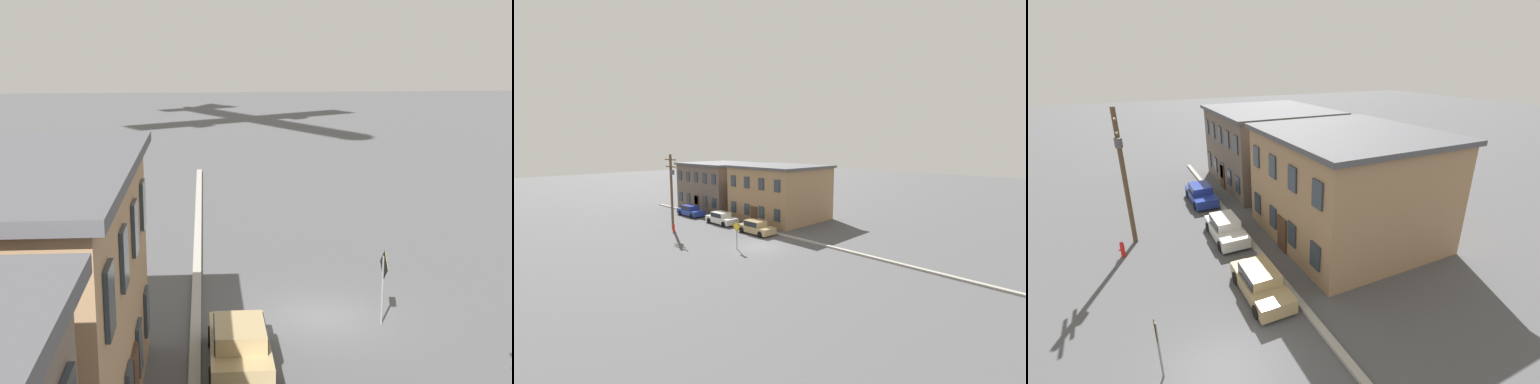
# 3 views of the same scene
# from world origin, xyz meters

# --- Properties ---
(ground_plane) EXTENTS (200.00, 200.00, 0.00)m
(ground_plane) POSITION_xyz_m (0.00, 0.00, 0.00)
(ground_plane) COLOR #4C4C4F
(kerb_strip) EXTENTS (56.00, 0.36, 0.16)m
(kerb_strip) POSITION_xyz_m (0.00, 4.50, 0.08)
(kerb_strip) COLOR #9E998E
(kerb_strip) RESTS_ON ground_plane
(car_tan) EXTENTS (4.40, 1.92, 1.43)m
(car_tan) POSITION_xyz_m (-3.70, 3.12, 0.75)
(car_tan) COLOR tan
(car_tan) RESTS_ON ground_plane
(caution_sign) EXTENTS (1.03, 0.08, 2.68)m
(caution_sign) POSITION_xyz_m (-0.80, -2.03, 1.80)
(caution_sign) COLOR slate
(caution_sign) RESTS_ON ground_plane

